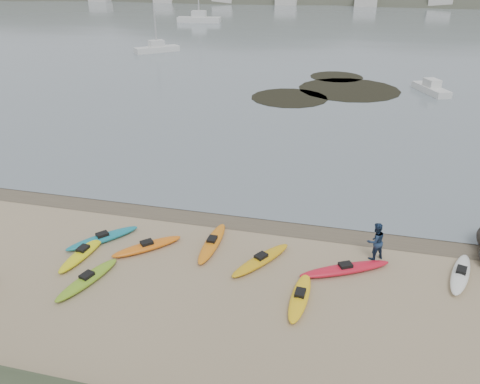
# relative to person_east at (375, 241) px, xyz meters

# --- Properties ---
(ground) EXTENTS (600.00, 600.00, 0.00)m
(ground) POSITION_rel_person_east_xyz_m (-6.91, 2.32, -0.91)
(ground) COLOR tan
(ground) RESTS_ON ground
(wet_sand) EXTENTS (60.00, 60.00, 0.00)m
(wet_sand) POSITION_rel_person_east_xyz_m (-6.91, 2.02, -0.91)
(wet_sand) COLOR brown
(wet_sand) RESTS_ON ground
(kayaks) EXTENTS (18.77, 7.68, 0.34)m
(kayaks) POSITION_rel_person_east_xyz_m (-6.76, -2.13, -0.74)
(kayaks) COLOR red
(kayaks) RESTS_ON ground
(person_east) EXTENTS (1.12, 1.07, 1.83)m
(person_east) POSITION_rel_person_east_xyz_m (0.00, 0.00, 0.00)
(person_east) COLOR #1A2E4E
(person_east) RESTS_ON ground
(kelp_mats) EXTENTS (15.09, 18.11, 0.04)m
(kelp_mats) POSITION_rel_person_east_xyz_m (-4.08, 32.37, -0.89)
(kelp_mats) COLOR black
(kelp_mats) RESTS_ON water
(moored_boats) EXTENTS (87.23, 96.06, 1.39)m
(moored_boats) POSITION_rel_person_east_xyz_m (-5.99, 85.13, -0.33)
(moored_boats) COLOR silver
(moored_boats) RESTS_ON ground
(far_hills) EXTENTS (550.00, 135.00, 80.00)m
(far_hills) POSITION_rel_person_east_xyz_m (32.47, 196.29, -16.84)
(far_hills) COLOR #384235
(far_hills) RESTS_ON ground
(far_town) EXTENTS (199.00, 5.00, 4.00)m
(far_town) POSITION_rel_person_east_xyz_m (-0.91, 147.32, 1.09)
(far_town) COLOR beige
(far_town) RESTS_ON ground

